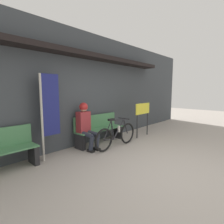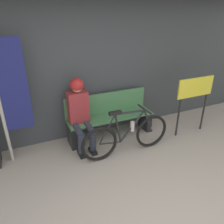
# 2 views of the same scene
# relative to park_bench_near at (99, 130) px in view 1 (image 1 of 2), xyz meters

# --- Properties ---
(ground_plane) EXTENTS (24.00, 24.00, 0.00)m
(ground_plane) POSITION_rel_park_bench_near_xyz_m (-0.41, -2.28, -0.39)
(ground_plane) COLOR #ADA399
(storefront_wall) EXTENTS (12.00, 0.56, 3.20)m
(storefront_wall) POSITION_rel_park_bench_near_xyz_m (-0.41, 0.30, 1.27)
(storefront_wall) COLOR #3D4247
(storefront_wall) RESTS_ON ground_plane
(park_bench_near) EXTENTS (1.62, 0.42, 0.84)m
(park_bench_near) POSITION_rel_park_bench_near_xyz_m (0.00, 0.00, 0.00)
(park_bench_near) COLOR #477F51
(park_bench_near) RESTS_ON ground_plane
(bicycle) EXTENTS (1.59, 0.40, 0.83)m
(bicycle) POSITION_rel_park_bench_near_xyz_m (0.03, -0.66, -0.05)
(bicycle) COLOR black
(bicycle) RESTS_ON ground_plane
(person_seated) EXTENTS (0.34, 0.62, 1.24)m
(person_seated) POSITION_rel_park_bench_near_xyz_m (-0.60, -0.11, 0.31)
(person_seated) COLOR #2D3342
(person_seated) RESTS_ON ground_plane
(banner_pole) EXTENTS (0.45, 0.05, 1.92)m
(banner_pole) POSITION_rel_park_bench_near_xyz_m (-1.61, -0.07, 0.76)
(banner_pole) COLOR #B7B2A8
(banner_pole) RESTS_ON ground_plane
(signboard) EXTENTS (0.79, 0.04, 1.13)m
(signboard) POSITION_rel_park_bench_near_xyz_m (1.49, -0.55, 0.45)
(signboard) COLOR #232326
(signboard) RESTS_ON ground_plane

